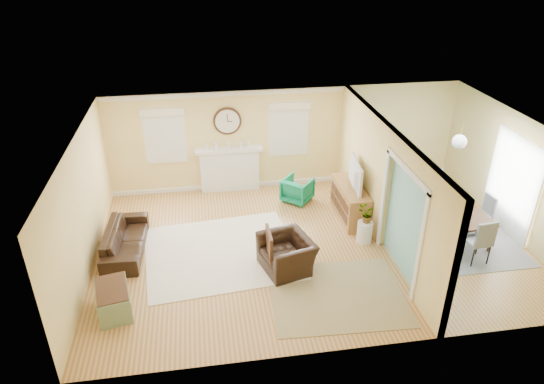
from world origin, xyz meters
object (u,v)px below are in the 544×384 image
object	(u,v)px
eames_chair	(287,254)
green_chair	(297,190)
dining_table	(452,220)
sofa	(125,240)
credenza	(350,202)

from	to	relation	value
eames_chair	green_chair	size ratio (longest dim) A/B	1.54
green_chair	dining_table	bearing A→B (deg)	-172.38
sofa	dining_table	world-z (taller)	dining_table
credenza	dining_table	distance (m)	2.28
dining_table	green_chair	bearing A→B (deg)	53.44
credenza	dining_table	xyz separation A→B (m)	(2.04, -1.02, -0.07)
credenza	eames_chair	bearing A→B (deg)	-136.28
sofa	dining_table	xyz separation A→B (m)	(7.08, -0.38, 0.05)
credenza	dining_table	size ratio (longest dim) A/B	0.81
green_chair	credenza	bearing A→B (deg)	177.64
sofa	eames_chair	size ratio (longest dim) A/B	1.85
eames_chair	dining_table	distance (m)	3.93
green_chair	credenza	size ratio (longest dim) A/B	0.44
sofa	green_chair	world-z (taller)	green_chair
eames_chair	green_chair	distance (m)	2.81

